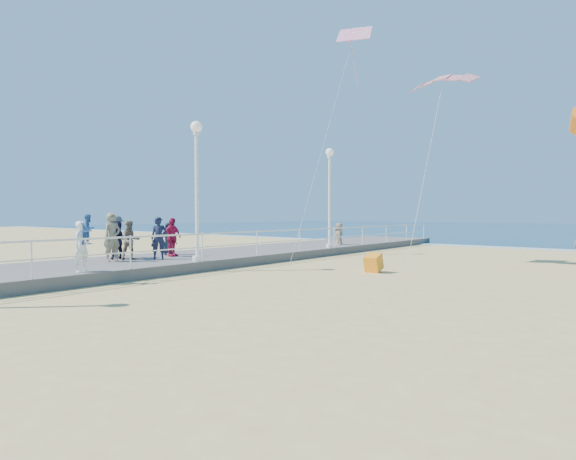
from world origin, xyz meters
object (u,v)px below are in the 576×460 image
Objects in this scene: lamp_post_mid at (197,176)px; box_kite at (373,265)px; lamp_post_far at (330,187)px; spectator_4 at (169,239)px; spectator_7 at (119,241)px; woman_holding_toddler at (82,247)px; spectator_1 at (130,240)px; beach_walker_c at (339,237)px; spectator_2 at (116,237)px; spectator_3 at (172,237)px; toddler_held at (89,229)px; spectator_0 at (159,238)px; spectator_6 at (112,237)px.

box_kite is (5.36, 4.01, -3.36)m from lamp_post_mid.
lamp_post_far is at bearing 133.17° from box_kite.
spectator_4 is 2.45m from spectator_7.
woman_holding_toddler is at bearing -90.97° from lamp_post_far.
lamp_post_mid and lamp_post_far have the same top height.
spectator_1 is 12.79m from beach_walker_c.
spectator_1 is 0.88× the size of spectator_2.
box_kite is (7.68, 3.47, -0.92)m from spectator_3.
toddler_held is at bearing -120.60° from spectator_1.
lamp_post_far is at bearing -21.70° from toddler_held.
spectator_7 is (-0.53, -0.16, -0.03)m from spectator_1.
spectator_4 is at bearing 9.08° from toddler_held.
spectator_0 is at bearing -22.05° from spectator_1.
beach_walker_c is at bearing 10.79° from spectator_7.
toddler_held is (0.15, 0.15, 0.53)m from woman_holding_toddler.
spectator_7 is at bearing -150.08° from box_kite.
spectator_4 is (-0.69, 2.28, -0.06)m from spectator_1.
spectator_0 reaches higher than spectator_4.
woman_holding_toddler reaches higher than box_kite.
woman_holding_toddler is 15.70m from beach_walker_c.
spectator_0 is (-1.66, -9.56, -2.42)m from lamp_post_far.
beach_walker_c is (-0.67, 15.68, -0.35)m from woman_holding_toddler.
woman_holding_toddler is 3.05m from spectator_6.
lamp_post_mid is 1.00× the size of lamp_post_far.
box_kite is (8.44, 3.09, -0.82)m from spectator_4.
spectator_6 is (-2.34, -11.15, -2.34)m from lamp_post_far.
toddler_held is 4.36m from spectator_2.
lamp_post_far reaches higher than spectator_4.
toddler_held is 1.57× the size of box_kite.
spectator_2 is at bearing 28.53° from toddler_held.
woman_holding_toddler is at bearing -162.23° from spectator_3.
box_kite is (5.43, 8.21, -1.42)m from toddler_held.
spectator_3 is (0.07, 1.90, 0.05)m from spectator_1.
lamp_post_far is at bearing 4.21° from spectator_7.
lamp_post_mid is 11.71m from beach_walker_c.
toddler_held is at bearing -91.04° from lamp_post_mid.
spectator_1 is 1.04× the size of spectator_7.
spectator_2 is at bearing 149.23° from spectator_0.
lamp_post_far reaches higher than box_kite.
spectator_6 reaches higher than spectator_0.
spectator_4 is at bearing 23.57° from spectator_7.
spectator_6 reaches higher than toddler_held.
spectator_2 is 1.18× the size of spectator_7.
lamp_post_mid is 3.23× the size of spectator_3.
spectator_4 is 3.16m from spectator_6.
lamp_post_far is at bearing -20.77° from spectator_3.
spectator_7 is 9.99m from box_kite.
box_kite is at bearing -55.69° from spectator_6.
box_kite is (8.75, 5.41, -0.97)m from spectator_2.
spectator_0 is at bearing -27.38° from spectator_6.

